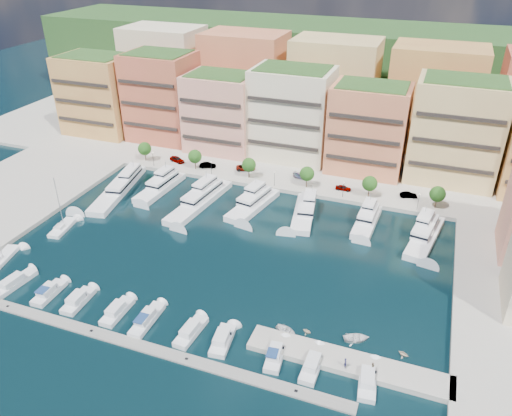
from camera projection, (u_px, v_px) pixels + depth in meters
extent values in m
plane|color=black|center=(227.00, 252.00, 105.19)|extent=(400.00, 400.00, 0.00)
cube|color=#9E998E|center=(306.00, 147.00, 155.87)|extent=(220.00, 64.00, 2.00)
cube|color=#1D3E19|center=(338.00, 103.00, 195.10)|extent=(240.00, 40.00, 58.00)
cube|color=gray|center=(138.00, 346.00, 81.58)|extent=(72.00, 2.20, 0.35)
cube|color=#9E998E|center=(347.00, 364.00, 78.06)|extent=(32.00, 5.00, 2.00)
cube|color=gold|center=(99.00, 95.00, 159.83)|extent=(22.00, 16.00, 24.00)
cube|color=black|center=(82.00, 103.00, 153.09)|extent=(20.24, 0.50, 0.90)
cube|color=#2B4C1E|center=(93.00, 56.00, 153.77)|extent=(19.36, 14.08, 0.80)
cube|color=#C15340|center=(162.00, 98.00, 154.27)|extent=(20.00, 16.00, 26.00)
cube|color=black|center=(148.00, 105.00, 147.52)|extent=(18.40, 0.50, 0.90)
cube|color=#2B4C1E|center=(158.00, 53.00, 147.72)|extent=(17.60, 14.08, 0.80)
cube|color=#DA8379|center=(222.00, 113.00, 147.21)|extent=(20.00, 15.00, 22.00)
cube|color=black|center=(210.00, 122.00, 140.87)|extent=(18.40, 0.50, 0.90)
cube|color=#2B4C1E|center=(220.00, 75.00, 141.64)|extent=(17.60, 13.20, 0.80)
cube|color=beige|center=(292.00, 115.00, 141.71)|extent=(22.00, 16.00, 25.00)
cube|color=black|center=(283.00, 124.00, 134.96)|extent=(20.24, 0.50, 0.90)
cube|color=#2B4C1E|center=(293.00, 69.00, 135.40)|extent=(19.36, 14.08, 0.80)
cube|color=#E48555|center=(368.00, 130.00, 133.85)|extent=(20.00, 15.00, 23.00)
cube|color=black|center=(363.00, 140.00, 127.52)|extent=(18.40, 0.50, 0.90)
cube|color=#2B4C1E|center=(373.00, 86.00, 128.04)|extent=(17.60, 13.20, 0.80)
cube|color=#E9C77B|center=(456.00, 132.00, 128.04)|extent=(22.00, 16.00, 26.00)
cube|color=black|center=(455.00, 143.00, 121.30)|extent=(20.24, 0.50, 0.90)
cube|color=#2B4C1E|center=(467.00, 80.00, 121.50)|extent=(19.36, 14.08, 0.80)
cube|color=beige|center=(165.00, 71.00, 174.63)|extent=(26.00, 18.00, 30.00)
cube|color=#E48555|center=(245.00, 79.00, 165.48)|extent=(26.00, 18.00, 30.00)
cube|color=#E9C77B|center=(334.00, 88.00, 156.33)|extent=(26.00, 18.00, 30.00)
cube|color=gold|center=(434.00, 98.00, 147.19)|extent=(26.00, 18.00, 30.00)
cylinder|color=#473323|center=(145.00, 156.00, 143.55)|extent=(0.24, 0.24, 3.00)
sphere|color=#194915|center=(145.00, 149.00, 142.45)|extent=(3.80, 3.80, 3.80)
cylinder|color=#473323|center=(195.00, 164.00, 138.67)|extent=(0.24, 0.24, 3.00)
sphere|color=#194915|center=(195.00, 156.00, 137.57)|extent=(3.80, 3.80, 3.80)
cylinder|color=#473323|center=(249.00, 172.00, 133.79)|extent=(0.24, 0.24, 3.00)
sphere|color=#194915|center=(249.00, 165.00, 132.69)|extent=(3.80, 3.80, 3.80)
cylinder|color=#473323|center=(307.00, 182.00, 128.91)|extent=(0.24, 0.24, 3.00)
sphere|color=#194915|center=(307.00, 174.00, 127.81)|extent=(3.80, 3.80, 3.80)
cylinder|color=#473323|center=(369.00, 192.00, 124.03)|extent=(0.24, 0.24, 3.00)
sphere|color=#194915|center=(370.00, 184.00, 122.93)|extent=(3.80, 3.80, 3.80)
cylinder|color=#473323|center=(436.00, 202.00, 119.15)|extent=(0.24, 0.24, 3.00)
sphere|color=#194915|center=(438.00, 194.00, 118.05)|extent=(3.80, 3.80, 3.80)
cylinder|color=black|center=(153.00, 159.00, 140.20)|extent=(0.10, 0.10, 4.00)
sphere|color=#FFF2CC|center=(153.00, 153.00, 139.20)|extent=(0.30, 0.30, 0.30)
cylinder|color=black|center=(211.00, 169.00, 134.71)|extent=(0.10, 0.10, 4.00)
sphere|color=#FFF2CC|center=(211.00, 162.00, 133.71)|extent=(0.30, 0.30, 0.30)
cylinder|color=black|center=(274.00, 179.00, 129.22)|extent=(0.10, 0.10, 4.00)
sphere|color=#FFF2CC|center=(275.00, 172.00, 128.22)|extent=(0.30, 0.30, 0.30)
cylinder|color=black|center=(343.00, 190.00, 123.74)|extent=(0.10, 0.10, 4.00)
sphere|color=#FFF2CC|center=(344.00, 183.00, 122.73)|extent=(0.30, 0.30, 0.30)
cylinder|color=black|center=(418.00, 202.00, 118.25)|extent=(0.10, 0.10, 4.00)
sphere|color=#FFF2CC|center=(420.00, 194.00, 117.25)|extent=(0.30, 0.30, 0.30)
cube|color=white|center=(118.00, 191.00, 129.13)|extent=(9.68, 27.34, 2.30)
cube|color=white|center=(123.00, 179.00, 130.33)|extent=(6.60, 15.27, 1.80)
cube|color=black|center=(123.00, 179.00, 130.33)|extent=(6.67, 15.34, 0.55)
cube|color=white|center=(127.00, 171.00, 131.31)|extent=(4.32, 8.47, 1.40)
cylinder|color=#B2B2B7|center=(130.00, 163.00, 131.84)|extent=(0.14, 0.14, 1.80)
cube|color=white|center=(160.00, 189.00, 129.83)|extent=(5.87, 18.17, 2.30)
cube|color=white|center=(163.00, 179.00, 130.29)|extent=(4.50, 10.08, 1.80)
cube|color=black|center=(163.00, 179.00, 130.29)|extent=(4.56, 10.14, 0.55)
cube|color=white|center=(165.00, 172.00, 130.68)|extent=(3.17, 5.54, 1.40)
cylinder|color=#B2B2B7|center=(167.00, 165.00, 130.78)|extent=(0.14, 0.14, 1.80)
cube|color=black|center=(160.00, 191.00, 130.05)|extent=(5.93, 18.22, 0.35)
cube|color=white|center=(199.00, 203.00, 123.15)|extent=(7.47, 24.94, 2.30)
cube|color=white|center=(203.00, 192.00, 124.16)|extent=(5.38, 13.86, 1.80)
cube|color=black|center=(203.00, 192.00, 124.16)|extent=(5.45, 13.93, 0.55)
cube|color=white|center=(206.00, 183.00, 124.98)|extent=(3.66, 7.64, 1.40)
cylinder|color=#B2B2B7|center=(209.00, 175.00, 125.40)|extent=(0.14, 0.14, 1.80)
cube|color=white|center=(253.00, 207.00, 121.76)|extent=(8.25, 18.92, 2.30)
cube|color=white|center=(255.00, 196.00, 122.25)|extent=(5.85, 10.65, 1.80)
cube|color=black|center=(255.00, 196.00, 122.25)|extent=(5.92, 10.72, 0.55)
cube|color=white|center=(258.00, 188.00, 122.67)|extent=(3.93, 5.95, 1.40)
cylinder|color=#B2B2B7|center=(259.00, 180.00, 122.78)|extent=(0.14, 0.14, 1.80)
cube|color=white|center=(304.00, 215.00, 118.09)|extent=(7.41, 18.26, 2.30)
cube|color=white|center=(306.00, 204.00, 118.54)|extent=(5.26, 10.25, 1.80)
cube|color=black|center=(306.00, 204.00, 118.54)|extent=(5.33, 10.32, 0.55)
cube|color=white|center=(308.00, 196.00, 118.92)|extent=(3.54, 5.71, 1.40)
cylinder|color=#B2B2B7|center=(309.00, 188.00, 119.01)|extent=(0.14, 0.14, 1.80)
cube|color=black|center=(304.00, 217.00, 118.31)|extent=(7.47, 18.32, 0.35)
cube|color=white|center=(366.00, 224.00, 114.73)|extent=(4.95, 15.27, 2.30)
cube|color=white|center=(368.00, 213.00, 114.96)|extent=(3.87, 8.45, 1.80)
cube|color=black|center=(368.00, 213.00, 114.96)|extent=(3.93, 8.51, 0.55)
cube|color=white|center=(370.00, 204.00, 115.17)|extent=(2.76, 4.64, 1.40)
cylinder|color=#B2B2B7|center=(371.00, 197.00, 115.13)|extent=(0.14, 0.14, 1.80)
cube|color=white|center=(424.00, 239.00, 109.01)|extent=(7.64, 19.86, 2.30)
cube|color=white|center=(426.00, 227.00, 109.60)|extent=(5.40, 11.12, 1.80)
cube|color=black|center=(426.00, 227.00, 109.60)|extent=(5.47, 11.19, 0.55)
cube|color=white|center=(428.00, 217.00, 110.08)|extent=(3.63, 6.18, 1.40)
cylinder|color=#B2B2B7|center=(430.00, 208.00, 110.25)|extent=(0.14, 0.14, 1.80)
cube|color=silver|center=(15.00, 284.00, 95.28)|extent=(3.44, 9.40, 1.40)
cube|color=silver|center=(12.00, 280.00, 94.27)|extent=(2.40, 4.59, 1.10)
cube|color=black|center=(19.00, 276.00, 95.89)|extent=(1.82, 0.28, 0.55)
cube|color=silver|center=(50.00, 294.00, 92.79)|extent=(2.92, 7.56, 1.40)
cube|color=silver|center=(47.00, 290.00, 91.85)|extent=(2.19, 3.66, 1.10)
cube|color=black|center=(53.00, 286.00, 93.19)|extent=(1.91, 0.17, 0.55)
cube|color=navy|center=(42.00, 290.00, 90.76)|extent=(1.93, 2.31, 0.12)
cube|color=silver|center=(79.00, 302.00, 90.79)|extent=(3.07, 7.48, 1.40)
cube|color=silver|center=(76.00, 297.00, 89.85)|extent=(2.29, 3.63, 1.10)
cube|color=black|center=(82.00, 294.00, 91.18)|extent=(1.98, 0.19, 0.55)
cube|color=silver|center=(118.00, 313.00, 88.25)|extent=(2.65, 7.57, 1.40)
cube|color=silver|center=(115.00, 308.00, 87.30)|extent=(2.05, 3.64, 1.10)
cube|color=black|center=(120.00, 304.00, 88.66)|extent=(1.87, 0.11, 0.55)
cube|color=silver|center=(147.00, 321.00, 86.40)|extent=(2.59, 8.88, 1.40)
cube|color=silver|center=(145.00, 317.00, 85.40)|extent=(1.98, 4.27, 1.10)
cube|color=black|center=(151.00, 311.00, 86.97)|extent=(1.77, 0.13, 0.55)
cube|color=navy|center=(141.00, 318.00, 84.17)|extent=(1.76, 2.68, 0.12)
cube|color=silver|center=(191.00, 333.00, 83.82)|extent=(3.07, 7.96, 1.40)
cube|color=silver|center=(189.00, 329.00, 82.87)|extent=(2.23, 3.87, 1.10)
cube|color=black|center=(194.00, 324.00, 84.26)|extent=(1.82, 0.23, 0.55)
cube|color=silver|center=(223.00, 342.00, 82.05)|extent=(3.58, 7.46, 1.40)
cube|color=silver|center=(222.00, 337.00, 81.12)|extent=(2.54, 3.68, 1.10)
cube|color=black|center=(225.00, 332.00, 82.42)|extent=(1.97, 0.34, 0.55)
cube|color=silver|center=(276.00, 356.00, 79.25)|extent=(3.21, 7.46, 1.40)
cube|color=silver|center=(275.00, 352.00, 78.32)|extent=(2.27, 3.66, 1.10)
cube|color=black|center=(278.00, 347.00, 79.62)|extent=(1.77, 0.29, 0.55)
cube|color=navy|center=(273.00, 353.00, 77.25)|extent=(1.94, 2.34, 0.12)
cube|color=silver|center=(312.00, 366.00, 77.41)|extent=(2.57, 7.73, 1.40)
cube|color=silver|center=(312.00, 362.00, 76.46)|extent=(1.98, 3.72, 1.10)
cube|color=black|center=(315.00, 356.00, 77.84)|extent=(1.79, 0.12, 0.55)
cube|color=silver|center=(367.00, 381.00, 74.82)|extent=(3.46, 8.09, 1.40)
cube|color=silver|center=(368.00, 377.00, 73.86)|extent=(2.43, 3.97, 1.10)
cube|color=black|center=(369.00, 371.00, 75.27)|extent=(1.86, 0.31, 0.55)
cube|color=white|center=(63.00, 228.00, 113.18)|extent=(4.11, 8.71, 1.20)
cube|color=white|center=(60.00, 227.00, 112.06)|extent=(1.99, 2.33, 0.60)
cylinder|color=#B2B2B7|center=(59.00, 202.00, 110.30)|extent=(0.14, 0.14, 12.00)
cylinder|color=#B2B2B7|center=(58.00, 225.00, 111.38)|extent=(0.70, 3.73, 0.10)
cube|color=white|center=(1.00, 260.00, 102.27)|extent=(4.99, 10.31, 1.20)
imported|color=silver|center=(356.00, 338.00, 82.47)|extent=(5.24, 4.62, 0.90)
imported|color=beige|center=(404.00, 354.00, 79.41)|extent=(2.19, 2.06, 0.92)
imported|color=beige|center=(307.00, 331.00, 83.98)|extent=(1.86, 1.71, 0.82)
imported|color=silver|center=(286.00, 330.00, 84.28)|extent=(4.09, 3.32, 0.74)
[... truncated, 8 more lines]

